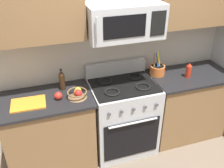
% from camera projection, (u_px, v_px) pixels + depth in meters
% --- Properties ---
extents(wall_back, '(8.00, 0.10, 2.60)m').
position_uv_depth(wall_back, '(113.00, 42.00, 2.96)').
color(wall_back, beige).
rests_on(wall_back, ground).
extents(counter_left, '(0.98, 0.61, 0.91)m').
position_uv_depth(counter_left, '(51.00, 132.00, 2.84)').
color(counter_left, olive).
rests_on(counter_left, ground).
extents(range_oven, '(0.76, 0.65, 1.09)m').
position_uv_depth(range_oven, '(123.00, 116.00, 3.07)').
color(range_oven, '#B2B5BA').
rests_on(range_oven, ground).
extents(counter_right, '(1.01, 0.61, 0.91)m').
position_uv_depth(counter_right, '(185.00, 104.00, 3.32)').
color(counter_right, olive).
rests_on(counter_right, ground).
extents(microwave, '(0.77, 0.44, 0.35)m').
position_uv_depth(microwave, '(124.00, 20.00, 2.50)').
color(microwave, '#B2B5BA').
extents(upper_cabinets_left, '(0.97, 0.34, 0.67)m').
position_uv_depth(upper_cabinets_left, '(30.00, 6.00, 2.28)').
color(upper_cabinets_left, olive).
extents(utensil_crock, '(0.18, 0.18, 0.33)m').
position_uv_depth(utensil_crock, '(157.00, 70.00, 3.06)').
color(utensil_crock, '#D1662D').
rests_on(utensil_crock, counter_right).
extents(fruit_basket, '(0.21, 0.21, 0.10)m').
position_uv_depth(fruit_basket, '(77.00, 94.00, 2.62)').
color(fruit_basket, brown).
rests_on(fruit_basket, counter_left).
extents(apple_loose, '(0.08, 0.08, 0.08)m').
position_uv_depth(apple_loose, '(58.00, 96.00, 2.59)').
color(apple_loose, red).
rests_on(apple_loose, counter_left).
extents(cutting_board, '(0.35, 0.26, 0.02)m').
position_uv_depth(cutting_board, '(28.00, 104.00, 2.52)').
color(cutting_board, orange).
rests_on(cutting_board, counter_left).
extents(bottle_hot_sauce, '(0.07, 0.07, 0.20)m').
position_uv_depth(bottle_hot_sauce, '(189.00, 70.00, 2.99)').
color(bottle_hot_sauce, red).
rests_on(bottle_hot_sauce, counter_right).
extents(bottle_soy, '(0.06, 0.06, 0.25)m').
position_uv_depth(bottle_soy, '(62.00, 80.00, 2.72)').
color(bottle_soy, '#382314').
rests_on(bottle_soy, counter_left).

